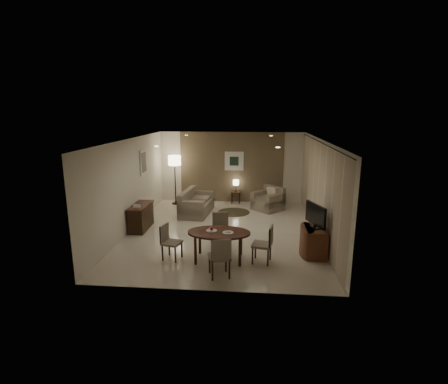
# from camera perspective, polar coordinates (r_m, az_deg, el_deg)

# --- Properties ---
(room_shell) EXTENTS (5.50, 7.00, 2.70)m
(room_shell) POSITION_cam_1_polar(r_m,az_deg,el_deg) (10.43, 0.10, 1.32)
(room_shell) COLOR beige
(room_shell) RESTS_ON ground
(taupe_accent) EXTENTS (3.96, 0.03, 2.70)m
(taupe_accent) POSITION_cam_1_polar(r_m,az_deg,el_deg) (13.45, 1.24, 4.04)
(taupe_accent) COLOR brown
(taupe_accent) RESTS_ON wall_back
(curtain_wall) EXTENTS (0.08, 6.70, 2.58)m
(curtain_wall) POSITION_cam_1_polar(r_m,az_deg,el_deg) (10.17, 15.12, 0.37)
(curtain_wall) COLOR #BAAB91
(curtain_wall) RESTS_ON wall_right
(curtain_rod) EXTENTS (0.03, 6.80, 0.03)m
(curtain_rod) POSITION_cam_1_polar(r_m,az_deg,el_deg) (9.97, 15.58, 7.78)
(curtain_rod) COLOR black
(curtain_rod) RESTS_ON wall_right
(art_back_frame) EXTENTS (0.72, 0.03, 0.72)m
(art_back_frame) POSITION_cam_1_polar(r_m,az_deg,el_deg) (13.39, 1.67, 5.07)
(art_back_frame) COLOR silver
(art_back_frame) RESTS_ON wall_back
(art_back_canvas) EXTENTS (0.34, 0.01, 0.34)m
(art_back_canvas) POSITION_cam_1_polar(r_m,az_deg,el_deg) (13.37, 1.66, 5.06)
(art_back_canvas) COLOR #1A2E22
(art_back_canvas) RESTS_ON wall_back
(art_left_frame) EXTENTS (0.03, 0.60, 0.80)m
(art_left_frame) POSITION_cam_1_polar(r_m,az_deg,el_deg) (11.66, -13.03, 4.75)
(art_left_frame) COLOR silver
(art_left_frame) RESTS_ON wall_left
(art_left_canvas) EXTENTS (0.01, 0.46, 0.64)m
(art_left_canvas) POSITION_cam_1_polar(r_m,az_deg,el_deg) (11.66, -12.96, 4.75)
(art_left_canvas) COLOR gray
(art_left_canvas) RESTS_ON wall_left
(downlight_nl) EXTENTS (0.10, 0.10, 0.01)m
(downlight_nl) POSITION_cam_1_polar(r_m,az_deg,el_deg) (8.33, -10.97, 7.34)
(downlight_nl) COLOR white
(downlight_nl) RESTS_ON ceiling
(downlight_nr) EXTENTS (0.10, 0.10, 0.01)m
(downlight_nr) POSITION_cam_1_polar(r_m,az_deg,el_deg) (8.02, 8.80, 7.21)
(downlight_nr) COLOR white
(downlight_nr) RESTS_ON ceiling
(downlight_fl) EXTENTS (0.10, 0.10, 0.01)m
(downlight_fl) POSITION_cam_1_polar(r_m,az_deg,el_deg) (11.82, -6.17, 9.20)
(downlight_fl) COLOR white
(downlight_fl) RESTS_ON ceiling
(downlight_fr) EXTENTS (0.10, 0.10, 0.01)m
(downlight_fr) POSITION_cam_1_polar(r_m,az_deg,el_deg) (11.61, 7.70, 9.08)
(downlight_fr) COLOR white
(downlight_fr) RESTS_ON ceiling
(console_desk) EXTENTS (0.48, 1.20, 0.75)m
(console_desk) POSITION_cam_1_polar(r_m,az_deg,el_deg) (10.80, -13.41, -3.98)
(console_desk) COLOR #4C2718
(console_desk) RESTS_ON floor
(telephone) EXTENTS (0.20, 0.14, 0.09)m
(telephone) POSITION_cam_1_polar(r_m,az_deg,el_deg) (10.41, -14.05, -2.23)
(telephone) COLOR white
(telephone) RESTS_ON console_desk
(tv_cabinet) EXTENTS (0.48, 0.90, 0.70)m
(tv_cabinet) POSITION_cam_1_polar(r_m,az_deg,el_deg) (8.98, 14.59, -7.79)
(tv_cabinet) COLOR brown
(tv_cabinet) RESTS_ON floor
(flat_tv) EXTENTS (0.36, 0.85, 0.60)m
(flat_tv) POSITION_cam_1_polar(r_m,az_deg,el_deg) (8.76, 14.71, -3.69)
(flat_tv) COLOR black
(flat_tv) RESTS_ON tv_cabinet
(dining_table) EXTENTS (1.49, 0.93, 0.70)m
(dining_table) POSITION_cam_1_polar(r_m,az_deg,el_deg) (8.43, -0.83, -8.76)
(dining_table) COLOR #4C2718
(dining_table) RESTS_ON floor
(chair_near) EXTENTS (0.55, 0.55, 0.91)m
(chair_near) POSITION_cam_1_polar(r_m,az_deg,el_deg) (7.59, -0.76, -10.45)
(chair_near) COLOR gray
(chair_near) RESTS_ON floor
(chair_far) EXTENTS (0.53, 0.53, 0.91)m
(chair_far) POSITION_cam_1_polar(r_m,az_deg,el_deg) (9.07, -0.43, -6.43)
(chair_far) COLOR gray
(chair_far) RESTS_ON floor
(chair_left) EXTENTS (0.50, 0.50, 0.85)m
(chair_left) POSITION_cam_1_polar(r_m,az_deg,el_deg) (8.51, -8.50, -8.13)
(chair_left) COLOR gray
(chair_left) RESTS_ON floor
(chair_right) EXTENTS (0.51, 0.51, 0.90)m
(chair_right) POSITION_cam_1_polar(r_m,az_deg,el_deg) (8.29, 6.19, -8.48)
(chair_right) COLOR gray
(chair_right) RESTS_ON floor
(plate_a) EXTENTS (0.26, 0.26, 0.02)m
(plate_a) POSITION_cam_1_polar(r_m,az_deg,el_deg) (8.36, -2.03, -6.32)
(plate_a) COLOR white
(plate_a) RESTS_ON dining_table
(plate_b) EXTENTS (0.26, 0.26, 0.02)m
(plate_b) POSITION_cam_1_polar(r_m,az_deg,el_deg) (8.23, 0.66, -6.63)
(plate_b) COLOR white
(plate_b) RESTS_ON dining_table
(fruit_apple) EXTENTS (0.09, 0.09, 0.09)m
(fruit_apple) POSITION_cam_1_polar(r_m,az_deg,el_deg) (8.35, -2.04, -5.97)
(fruit_apple) COLOR #AD133F
(fruit_apple) RESTS_ON plate_a
(napkin) EXTENTS (0.12, 0.08, 0.03)m
(napkin) POSITION_cam_1_polar(r_m,az_deg,el_deg) (8.22, 0.66, -6.48)
(napkin) COLOR white
(napkin) RESTS_ON plate_b
(round_rug) EXTENTS (1.12, 1.12, 0.01)m
(round_rug) POSITION_cam_1_polar(r_m,az_deg,el_deg) (12.29, 1.61, -3.30)
(round_rug) COLOR #3B3421
(round_rug) RESTS_ON floor
(sofa) EXTENTS (1.81, 1.03, 0.81)m
(sofa) POSITION_cam_1_polar(r_m,az_deg,el_deg) (12.06, -4.48, -1.67)
(sofa) COLOR gray
(sofa) RESTS_ON floor
(armchair) EXTENTS (1.27, 1.27, 0.82)m
(armchair) POSITION_cam_1_polar(r_m,az_deg,el_deg) (12.58, 7.17, -1.10)
(armchair) COLOR gray
(armchair) RESTS_ON floor
(side_table) EXTENTS (0.36, 0.36, 0.46)m
(side_table) POSITION_cam_1_polar(r_m,az_deg,el_deg) (13.44, 1.94, -0.85)
(side_table) COLOR #301F10
(side_table) RESTS_ON floor
(table_lamp) EXTENTS (0.22, 0.22, 0.50)m
(table_lamp) POSITION_cam_1_polar(r_m,az_deg,el_deg) (13.33, 1.96, 1.15)
(table_lamp) COLOR #FFEAC1
(table_lamp) RESTS_ON side_table
(floor_lamp) EXTENTS (0.47, 0.47, 1.85)m
(floor_lamp) POSITION_cam_1_polar(r_m,az_deg,el_deg) (13.32, -7.98, 1.96)
(floor_lamp) COLOR #FFE5B7
(floor_lamp) RESTS_ON floor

